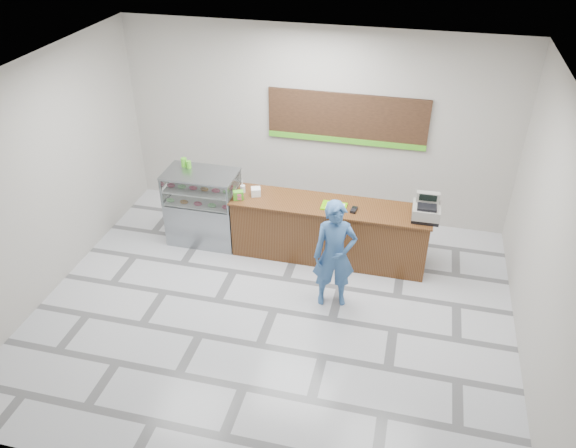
% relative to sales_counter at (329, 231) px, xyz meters
% --- Properties ---
extents(floor, '(7.00, 7.00, 0.00)m').
position_rel_sales_counter_xyz_m(floor, '(-0.55, -1.55, -0.52)').
color(floor, silver).
rests_on(floor, ground).
extents(back_wall, '(7.00, 0.00, 7.00)m').
position_rel_sales_counter_xyz_m(back_wall, '(-0.55, 1.45, 1.23)').
color(back_wall, '#B7B2A8').
rests_on(back_wall, floor).
extents(ceiling, '(7.00, 7.00, 0.00)m').
position_rel_sales_counter_xyz_m(ceiling, '(-0.55, -1.55, 2.98)').
color(ceiling, silver).
rests_on(ceiling, back_wall).
extents(sales_counter, '(3.26, 0.76, 1.03)m').
position_rel_sales_counter_xyz_m(sales_counter, '(0.00, 0.00, 0.00)').
color(sales_counter, brown).
rests_on(sales_counter, floor).
extents(display_case, '(1.22, 0.72, 1.33)m').
position_rel_sales_counter_xyz_m(display_case, '(-2.22, -0.00, 0.16)').
color(display_case, gray).
rests_on(display_case, floor).
extents(menu_board, '(2.80, 0.06, 0.90)m').
position_rel_sales_counter_xyz_m(menu_board, '(-0.00, 1.41, 1.42)').
color(menu_board, black).
rests_on(menu_board, back_wall).
extents(cash_register, '(0.42, 0.44, 0.39)m').
position_rel_sales_counter_xyz_m(cash_register, '(1.50, -0.06, 0.66)').
color(cash_register, black).
rests_on(cash_register, sales_counter).
extents(card_terminal, '(0.11, 0.18, 0.04)m').
position_rel_sales_counter_xyz_m(card_terminal, '(0.39, -0.11, 0.54)').
color(card_terminal, black).
rests_on(card_terminal, sales_counter).
extents(serving_tray, '(0.40, 0.30, 0.02)m').
position_rel_sales_counter_xyz_m(serving_tray, '(0.07, -0.05, 0.52)').
color(serving_tray, '#61CD00').
rests_on(serving_tray, sales_counter).
extents(napkin_box, '(0.20, 0.20, 0.13)m').
position_rel_sales_counter_xyz_m(napkin_box, '(-1.26, 0.01, 0.58)').
color(napkin_box, white).
rests_on(napkin_box, sales_counter).
extents(straw_cup, '(0.08, 0.08, 0.13)m').
position_rel_sales_counter_xyz_m(straw_cup, '(-1.50, 0.06, 0.58)').
color(straw_cup, silver).
rests_on(straw_cup, sales_counter).
extents(promo_box, '(0.19, 0.16, 0.15)m').
position_rel_sales_counter_xyz_m(promo_box, '(-1.50, -0.18, 0.59)').
color(promo_box, '#50BA24').
rests_on(promo_box, sales_counter).
extents(donut_decal, '(0.17, 0.17, 0.00)m').
position_rel_sales_counter_xyz_m(donut_decal, '(0.05, -0.18, 0.52)').
color(donut_decal, '#E65378').
rests_on(donut_decal, sales_counter).
extents(green_cup_left, '(0.10, 0.10, 0.15)m').
position_rel_sales_counter_xyz_m(green_cup_left, '(-2.57, 0.17, 0.89)').
color(green_cup_left, '#50BA24').
rests_on(green_cup_left, display_case).
extents(green_cup_right, '(0.08, 0.08, 0.13)m').
position_rel_sales_counter_xyz_m(green_cup_right, '(-2.47, 0.14, 0.88)').
color(green_cup_right, '#50BA24').
rests_on(green_cup_right, display_case).
extents(customer, '(0.72, 0.56, 1.74)m').
position_rel_sales_counter_xyz_m(customer, '(0.27, -1.13, 0.35)').
color(customer, '#376199').
rests_on(customer, floor).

